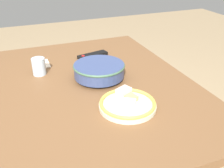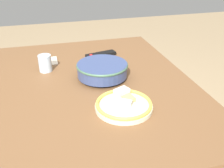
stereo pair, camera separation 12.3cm
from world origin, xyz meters
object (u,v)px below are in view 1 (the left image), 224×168
at_px(noodle_bowl, 99,70).
at_px(tv_remote, 93,55).
at_px(drinking_glass, 39,66).
at_px(food_plate, 127,104).

relative_size(noodle_bowl, tv_remote, 1.34).
distance_m(noodle_bowl, drinking_glass, 0.33).
xyz_separation_m(noodle_bowl, tv_remote, (-0.30, 0.06, -0.04)).
distance_m(tv_remote, drinking_glass, 0.37).
relative_size(food_plate, drinking_glass, 2.68).
distance_m(food_plate, tv_remote, 0.61).
relative_size(tv_remote, drinking_glass, 2.16).
bearing_deg(tv_remote, noodle_bowl, 156.27).
xyz_separation_m(noodle_bowl, food_plate, (0.30, 0.02, -0.03)).
distance_m(noodle_bowl, tv_remote, 0.31).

